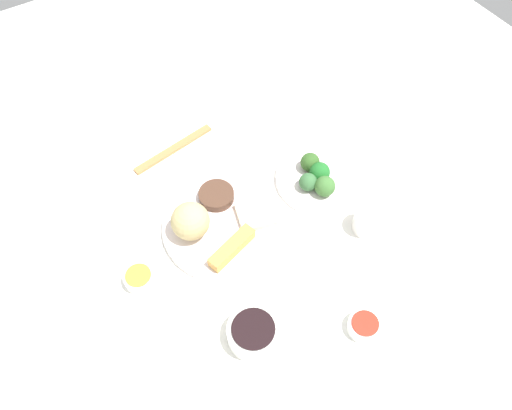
{
  "coord_description": "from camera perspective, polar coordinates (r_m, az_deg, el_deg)",
  "views": [
    {
      "loc": [
        -0.5,
        0.25,
        0.97
      ],
      "look_at": [
        0.03,
        -0.07,
        0.06
      ],
      "focal_mm": 34.9,
      "sensor_mm": 36.0,
      "label": 1
    }
  ],
  "objects": [
    {
      "name": "soy_sauce_bowl",
      "position": [
        0.99,
        -0.3,
        -14.46
      ],
      "size": [
        0.1,
        0.1,
        0.04
      ],
      "primitive_type": "cylinder",
      "color": "white",
      "rests_on": "tabletop"
    },
    {
      "name": "sauce_ramekin_sweet_and_sour",
      "position": [
        1.03,
        12.27,
        -13.41
      ],
      "size": [
        0.06,
        0.06,
        0.03
      ],
      "primitive_type": "cylinder",
      "color": "white",
      "rests_on": "tabletop"
    },
    {
      "name": "rice_scoop",
      "position": [
        1.07,
        -7.53,
        -1.84
      ],
      "size": [
        0.08,
        0.08,
        0.08
      ],
      "primitive_type": "sphere",
      "color": "tan",
      "rests_on": "main_plate"
    },
    {
      "name": "broccoli_floret_3",
      "position": [
        1.19,
        6.22,
        4.89
      ],
      "size": [
        0.05,
        0.05,
        0.05
      ],
      "primitive_type": "sphere",
      "color": "#305822",
      "rests_on": "broccoli_plate"
    },
    {
      "name": "sauce_ramekin_hot_mustard",
      "position": [
        1.07,
        -13.2,
        -8.19
      ],
      "size": [
        0.06,
        0.06,
        0.03
      ],
      "primitive_type": "cylinder",
      "color": "white",
      "rests_on": "tabletop"
    },
    {
      "name": "broccoli_floret_1",
      "position": [
        1.15,
        5.99,
        2.64
      ],
      "size": [
        0.04,
        0.04,
        0.04
      ],
      "primitive_type": "sphere",
      "color": "#356437",
      "rests_on": "broccoli_plate"
    },
    {
      "name": "crab_rangoon_wonton",
      "position": [
        1.11,
        -0.09,
        -1.08
      ],
      "size": [
        0.09,
        0.1,
        0.02
      ],
      "primitive_type": "cube",
      "rotation": [
        0.0,
        0.0,
        -0.27
      ],
      "color": "beige",
      "rests_on": "main_plate"
    },
    {
      "name": "broccoli_floret_2",
      "position": [
        1.15,
        7.9,
        2.15
      ],
      "size": [
        0.05,
        0.05,
        0.05
      ],
      "primitive_type": "sphere",
      "color": "#3B6C30",
      "rests_on": "broccoli_plate"
    },
    {
      "name": "sauce_ramekin_sweet_and_sour_liquid",
      "position": [
        1.01,
        12.43,
        -13.1
      ],
      "size": [
        0.05,
        0.05,
        0.0
      ],
      "primitive_type": "cylinder",
      "color": "red",
      "rests_on": "sauce_ramekin_sweet_and_sour"
    },
    {
      "name": "sauce_ramekin_hot_mustard_liquid",
      "position": [
        1.06,
        -13.36,
        -7.83
      ],
      "size": [
        0.05,
        0.05,
        0.0
      ],
      "primitive_type": "cylinder",
      "color": "gold",
      "rests_on": "sauce_ramekin_hot_mustard"
    },
    {
      "name": "stir_fry_heap",
      "position": [
        1.14,
        -4.56,
        1.09
      ],
      "size": [
        0.08,
        0.08,
        0.02
      ],
      "primitive_type": "cylinder",
      "color": "#4B3022",
      "rests_on": "main_plate"
    },
    {
      "name": "spring_roll",
      "position": [
        1.06,
        -2.77,
        -4.92
      ],
      "size": [
        0.06,
        0.12,
        0.03
      ],
      "primitive_type": "cube",
      "rotation": [
        0.0,
        0.0,
        1.87
      ],
      "color": "gold",
      "rests_on": "main_plate"
    },
    {
      "name": "broccoli_floret_0",
      "position": [
        1.17,
        7.32,
        3.75
      ],
      "size": [
        0.05,
        0.05,
        0.05
      ],
      "primitive_type": "sphere",
      "color": "#1E6725",
      "rests_on": "broccoli_plate"
    },
    {
      "name": "teacup",
      "position": [
        1.12,
        12.7,
        -1.81
      ],
      "size": [
        0.06,
        0.06,
        0.05
      ],
      "primitive_type": "cylinder",
      "color": "silver",
      "rests_on": "tabletop"
    },
    {
      "name": "soy_sauce_bowl_liquid",
      "position": [
        0.97,
        -0.31,
        -14.01
      ],
      "size": [
        0.08,
        0.08,
        0.0
      ],
      "primitive_type": "cylinder",
      "color": "black",
      "rests_on": "soy_sauce_bowl"
    },
    {
      "name": "main_plate",
      "position": [
        1.11,
        -3.65,
        -2.36
      ],
      "size": [
        0.28,
        0.28,
        0.02
      ],
      "primitive_type": "cylinder",
      "color": "white",
      "rests_on": "tabletop"
    },
    {
      "name": "broccoli_plate",
      "position": [
        1.2,
        7.22,
        2.96
      ],
      "size": [
        0.21,
        0.21,
        0.01
      ],
      "primitive_type": "cylinder",
      "color": "white",
      "rests_on": "tabletop"
    },
    {
      "name": "tabletop",
      "position": [
        1.11,
        -2.48,
        -4.04
      ],
      "size": [
        2.2,
        2.2,
        0.02
      ],
      "primitive_type": "cube",
      "color": "white",
      "rests_on": "ground"
    },
    {
      "name": "chopsticks_pair",
      "position": [
        1.27,
        -9.42,
        6.36
      ],
      "size": [
        0.06,
        0.23,
        0.01
      ],
      "primitive_type": "cube",
      "rotation": [
        0.0,
        0.0,
        1.73
      ],
      "color": "#AD7642",
      "rests_on": "tabletop"
    }
  ]
}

